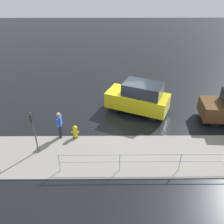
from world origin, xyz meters
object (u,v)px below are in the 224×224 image
at_px(fire_hydrant, 75,132).
at_px(pedestrian, 59,123).
at_px(moving_hatchback, 139,98).
at_px(sign_post, 34,127).

distance_m(fire_hydrant, pedestrian, 1.00).
relative_size(moving_hatchback, sign_post, 1.77).
bearing_deg(moving_hatchback, pedestrian, 30.76).
bearing_deg(sign_post, pedestrian, -128.93).
height_order(fire_hydrant, sign_post, sign_post).
height_order(moving_hatchback, fire_hydrant, moving_hatchback).
bearing_deg(moving_hatchback, sign_post, 35.32).
relative_size(moving_hatchback, fire_hydrant, 5.30).
distance_m(moving_hatchback, sign_post, 6.83).
xyz_separation_m(moving_hatchback, pedestrian, (4.58, 2.72, -0.07)).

